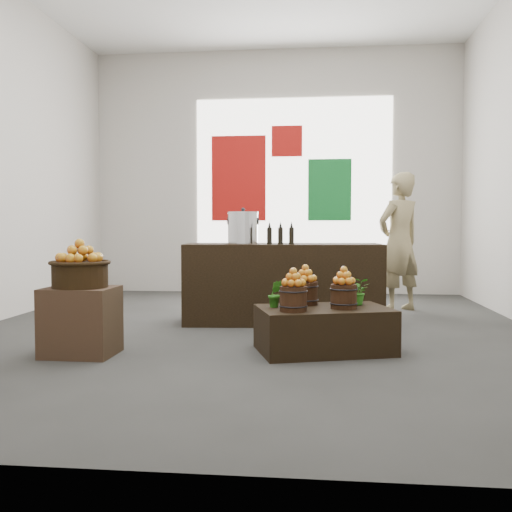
# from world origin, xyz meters

# --- Properties ---
(ground) EXTENTS (7.00, 7.00, 0.00)m
(ground) POSITION_xyz_m (0.00, 0.00, 0.00)
(ground) COLOR #32322F
(ground) RESTS_ON ground
(back_wall) EXTENTS (6.00, 0.04, 4.00)m
(back_wall) POSITION_xyz_m (0.00, 3.50, 2.00)
(back_wall) COLOR beige
(back_wall) RESTS_ON ground
(back_opening) EXTENTS (3.20, 0.02, 2.40)m
(back_opening) POSITION_xyz_m (0.30, 3.48, 2.00)
(back_opening) COLOR white
(back_opening) RESTS_ON back_wall
(deco_red_left) EXTENTS (0.90, 0.04, 1.40)m
(deco_red_left) POSITION_xyz_m (-0.60, 3.47, 1.90)
(deco_red_left) COLOR #AB100D
(deco_red_left) RESTS_ON back_wall
(deco_green_right) EXTENTS (0.70, 0.04, 1.00)m
(deco_green_right) POSITION_xyz_m (0.90, 3.47, 1.70)
(deco_green_right) COLOR #106C28
(deco_green_right) RESTS_ON back_wall
(deco_red_upper) EXTENTS (0.50, 0.04, 0.50)m
(deco_red_upper) POSITION_xyz_m (0.20, 3.47, 2.50)
(deco_red_upper) COLOR #AB100D
(deco_red_upper) RESTS_ON back_wall
(crate) EXTENTS (0.59, 0.49, 0.58)m
(crate) POSITION_xyz_m (-1.32, -1.29, 0.29)
(crate) COLOR #472E21
(crate) RESTS_ON ground
(wicker_basket) EXTENTS (0.47, 0.47, 0.21)m
(wicker_basket) POSITION_xyz_m (-1.32, -1.29, 0.69)
(wicker_basket) COLOR black
(wicker_basket) RESTS_ON crate
(apples_in_basket) EXTENTS (0.36, 0.36, 0.20)m
(apples_in_basket) POSITION_xyz_m (-1.32, -1.29, 0.89)
(apples_in_basket) COLOR #A3050F
(apples_in_basket) RESTS_ON wicker_basket
(display_table) EXTENTS (1.29, 1.00, 0.39)m
(display_table) POSITION_xyz_m (0.76, -0.94, 0.20)
(display_table) COLOR black
(display_table) RESTS_ON ground
(apple_bucket_front_left) EXTENTS (0.23, 0.23, 0.21)m
(apple_bucket_front_left) POSITION_xyz_m (0.50, -1.19, 0.50)
(apple_bucket_front_left) COLOR #321B0D
(apple_bucket_front_left) RESTS_ON display_table
(apples_in_bucket_front_left) EXTENTS (0.17, 0.17, 0.15)m
(apples_in_bucket_front_left) POSITION_xyz_m (0.50, -1.19, 0.68)
(apples_in_bucket_front_left) COLOR #A3050F
(apples_in_bucket_front_left) RESTS_ON apple_bucket_front_left
(apple_bucket_front_right) EXTENTS (0.23, 0.23, 0.21)m
(apple_bucket_front_right) POSITION_xyz_m (0.93, -0.98, 0.50)
(apple_bucket_front_right) COLOR #321B0D
(apple_bucket_front_right) RESTS_ON display_table
(apples_in_bucket_front_right) EXTENTS (0.17, 0.17, 0.15)m
(apples_in_bucket_front_right) POSITION_xyz_m (0.93, -0.98, 0.68)
(apples_in_bucket_front_right) COLOR #A3050F
(apples_in_bucket_front_right) RESTS_ON apple_bucket_front_right
(apple_bucket_rear) EXTENTS (0.23, 0.23, 0.21)m
(apple_bucket_rear) POSITION_xyz_m (0.59, -0.78, 0.50)
(apple_bucket_rear) COLOR #321B0D
(apple_bucket_rear) RESTS_ON display_table
(apples_in_bucket_rear) EXTENTS (0.17, 0.17, 0.15)m
(apples_in_bucket_rear) POSITION_xyz_m (0.59, -0.78, 0.68)
(apples_in_bucket_rear) COLOR #A3050F
(apples_in_bucket_rear) RESTS_ON apple_bucket_rear
(herb_garnish_right) EXTENTS (0.25, 0.23, 0.25)m
(herb_garnish_right) POSITION_xyz_m (1.06, -0.74, 0.52)
(herb_garnish_right) COLOR #236A16
(herb_garnish_right) RESTS_ON display_table
(herb_garnish_left) EXTENTS (0.13, 0.11, 0.24)m
(herb_garnish_left) POSITION_xyz_m (0.33, -0.97, 0.51)
(herb_garnish_left) COLOR #236A16
(herb_garnish_left) RESTS_ON display_table
(counter) EXTENTS (2.27, 0.87, 0.91)m
(counter) POSITION_xyz_m (0.31, 0.53, 0.45)
(counter) COLOR black
(counter) RESTS_ON ground
(stock_pot_left) EXTENTS (0.34, 0.34, 0.34)m
(stock_pot_left) POSITION_xyz_m (-0.14, 0.49, 1.08)
(stock_pot_left) COLOR silver
(stock_pot_left) RESTS_ON counter
(oil_cruets) EXTENTS (0.25, 0.08, 0.25)m
(oil_cruets) POSITION_xyz_m (0.33, 0.31, 1.03)
(oil_cruets) COLOR black
(oil_cruets) RESTS_ON counter
(shopper) EXTENTS (0.79, 0.74, 1.80)m
(shopper) POSITION_xyz_m (1.76, 1.63, 0.90)
(shopper) COLOR #8F8058
(shopper) RESTS_ON ground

